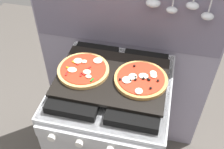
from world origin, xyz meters
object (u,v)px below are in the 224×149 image
baking_tray (112,77)px  pizza_left (83,70)px  pizza_right (141,80)px  stove (112,131)px

baking_tray → pizza_left: bearing=-179.7°
pizza_right → baking_tray: bearing=178.0°
baking_tray → stove: bearing=-90.0°
stove → pizza_left: 0.50m
pizza_left → stove: bearing=-0.4°
stove → baking_tray: (0.00, 0.00, 0.46)m
baking_tray → pizza_right: 0.14m
pizza_left → pizza_right: bearing=-0.8°
pizza_left → pizza_right: pizza_right is taller
stove → pizza_right: (0.14, -0.00, 0.48)m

